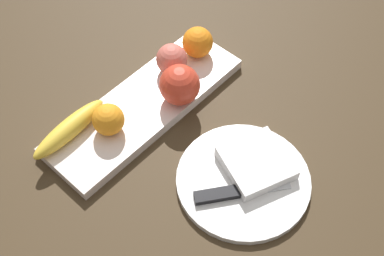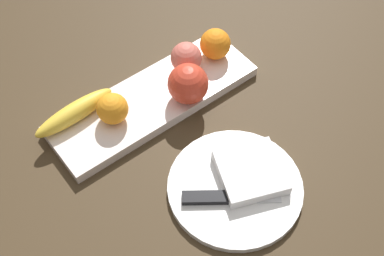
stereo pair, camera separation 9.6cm
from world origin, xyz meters
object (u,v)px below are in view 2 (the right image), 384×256
Objects in this scene: banana at (74,112)px; orange_near_banana at (112,108)px; peach at (186,58)px; dinner_plate at (235,187)px; orange_near_apple at (215,44)px; knife at (215,198)px; fruit_tray at (154,100)px; folded_napkin at (249,173)px; apple at (188,84)px.

banana is 0.08m from orange_near_banana.
dinner_plate is at bearing -109.92° from peach.
knife is (-0.22, -0.27, -0.04)m from orange_near_apple.
peach is (0.10, 0.02, 0.04)m from fruit_tray.
peach is at bearing 11.64° from fruit_tray.
fruit_tray is 6.76× the size of peach.
orange_near_banana is 0.25× the size of dinner_plate.
fruit_tray is 0.18m from orange_near_apple.
folded_napkin is at bearing 36.15° from knife.
dinner_plate is at bearing 35.73° from knife.
banana is 0.36m from folded_napkin.
peach is 0.42× the size of knife.
banana is 0.35m from dinner_plate.
orange_near_apple is 0.07m from peach.
peach is at bearing 70.08° from dinner_plate.
apple reaches higher than orange_near_banana.
folded_napkin is (-0.07, -0.28, -0.03)m from peach.
orange_near_apple is 0.43× the size of knife.
orange_near_banana is 0.27m from knife.
fruit_tray is at bearing -168.36° from peach.
dinner_plate is at bearing -90.00° from fruit_tray.
apple is 0.08m from peach.
apple is (0.06, -0.05, 0.05)m from fruit_tray.
knife is at bearing 178.96° from dinner_plate.
banana is at bearing 142.28° from orange_near_banana.
banana reaches higher than knife.
peach is 0.32m from knife.
orange_near_apple is 1.07× the size of orange_near_banana.
folded_napkin is at bearing -83.10° from fruit_tray.
knife is (-0.08, 0.00, -0.01)m from folded_napkin.
apple is at bearing 75.40° from dinner_plate.
orange_near_banana is at bearing 162.54° from apple.
fruit_tray is 0.26m from folded_napkin.
knife is at bearing 105.85° from banana.
knife reaches higher than fruit_tray.
apple is at bearing -39.00° from fruit_tray.
orange_near_apple is 0.31m from folded_napkin.
orange_near_apple is 0.27× the size of dinner_plate.
orange_near_banana is 0.29m from folded_napkin.
banana is at bearing 174.08° from orange_near_apple.
banana is at bearing 173.83° from peach.
orange_near_apple is (0.33, -0.03, 0.01)m from banana.
apple reaches higher than knife.
fruit_tray is 0.10m from orange_near_banana.
banana reaches higher than fruit_tray.
fruit_tray is 2.87× the size of knife.
peach reaches higher than fruit_tray.
peach reaches higher than folded_napkin.
knife is at bearing -129.18° from orange_near_apple.
banana is (-0.21, 0.09, -0.02)m from apple.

